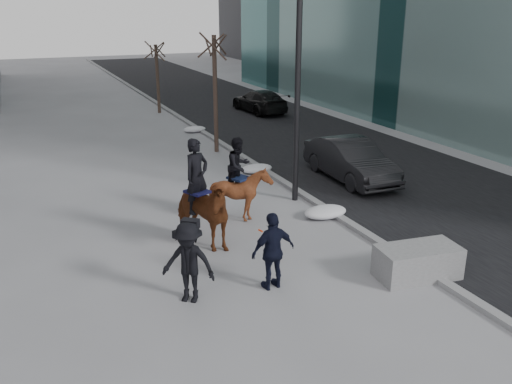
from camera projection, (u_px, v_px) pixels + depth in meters
name	position (u px, v px, depth m)	size (l,w,h in m)	color
ground	(276.00, 266.00, 12.91)	(120.00, 120.00, 0.00)	gray
road	(319.00, 144.00, 24.23)	(8.00, 90.00, 0.01)	black
curb	(236.00, 152.00, 22.67)	(0.25, 90.00, 0.12)	gray
planter	(418.00, 262.00, 12.30)	(1.86, 0.93, 0.74)	gray
car_near	(350.00, 160.00, 19.12)	(1.53, 4.39, 1.45)	black
car_far	(259.00, 101.00, 31.37)	(1.81, 4.45, 1.29)	black
tree_near	(215.00, 89.00, 22.20)	(1.20, 1.20, 5.31)	#34251F
tree_far	(157.00, 76.00, 30.69)	(1.20, 1.20, 4.26)	#362920
mounted_left	(199.00, 208.00, 13.66)	(1.79, 2.39, 2.81)	#48250E
mounted_right	(240.00, 188.00, 15.39)	(1.75, 1.83, 2.42)	#47200E
feeder	(273.00, 251.00, 11.67)	(1.06, 0.90, 1.75)	black
camera_crew	(188.00, 262.00, 11.13)	(1.30, 1.21, 1.75)	black
lamppost	(295.00, 38.00, 15.90)	(0.25, 2.50, 9.09)	black
snow_piles	(284.00, 186.00, 18.16)	(1.32, 16.65, 0.34)	silver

